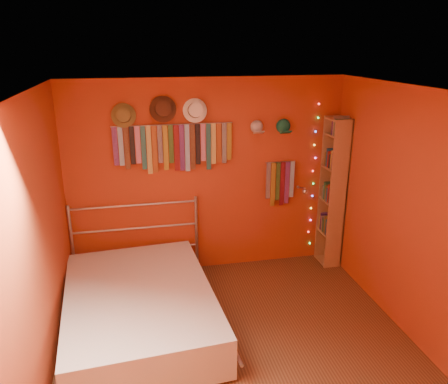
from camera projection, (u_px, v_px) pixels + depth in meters
ground at (240, 349)px, 4.33m from camera, size 3.50×3.50×0.00m
back_wall at (208, 178)px, 5.54m from camera, size 3.50×0.02×2.50m
right_wall at (415, 218)px, 4.26m from camera, size 0.02×3.50×2.50m
left_wall at (35, 252)px, 3.58m from camera, size 0.02×3.50×2.50m
ceiling at (244, 92)px, 3.52m from camera, size 3.50×3.50×0.02m
tie_rack at (174, 145)px, 5.25m from camera, size 1.45×0.03×0.60m
small_tie_rack at (280, 181)px, 5.69m from camera, size 0.40×0.03×0.60m
fedora_olive at (123, 115)px, 4.99m from camera, size 0.28×0.15×0.28m
fedora_brown at (163, 109)px, 5.06m from camera, size 0.31×0.17×0.31m
fedora_white at (195, 110)px, 5.14m from camera, size 0.29×0.16×0.29m
cap_white at (257, 127)px, 5.40m from camera, size 0.17×0.21×0.17m
cap_green at (283, 126)px, 5.47m from camera, size 0.18×0.23×0.18m
fairy_lights at (313, 177)px, 5.80m from camera, size 0.05×0.02×1.96m
reading_lamp at (304, 191)px, 5.63m from camera, size 0.07×0.29×0.09m
bookshelf at (335, 192)px, 5.74m from camera, size 0.25×0.34×2.00m
bed at (140, 308)px, 4.58m from camera, size 1.73×2.21×1.04m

